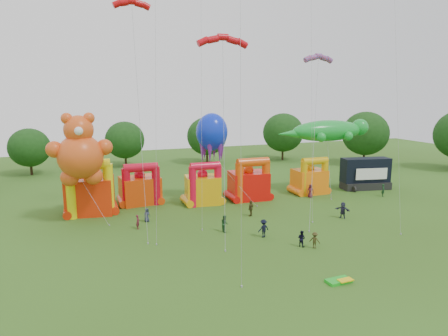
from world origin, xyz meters
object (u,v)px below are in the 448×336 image
object	(u,v)px
bouncy_castle_0	(90,193)
spectator_0	(147,215)
octopus_kite	(225,162)
spectator_4	(251,208)
stage_trailer	(365,174)
bouncy_castle_2	(203,187)
gecko_kite	(328,142)
teddy_bear_kite	(82,160)

from	to	relation	value
bouncy_castle_0	spectator_0	bearing A→B (deg)	-43.19
bouncy_castle_0	octopus_kite	distance (m)	17.52
bouncy_castle_0	spectator_4	xyz separation A→B (m)	(17.97, -7.60, -1.65)
stage_trailer	spectator_0	distance (m)	34.59
bouncy_castle_2	gecko_kite	world-z (taller)	gecko_kite
bouncy_castle_0	stage_trailer	size ratio (longest dim) A/B	0.90
gecko_kite	teddy_bear_kite	bearing A→B (deg)	-175.34
teddy_bear_kite	bouncy_castle_2	bearing A→B (deg)	11.61
bouncy_castle_2	spectator_4	size ratio (longest dim) A/B	3.02
stage_trailer	octopus_kite	size ratio (longest dim) A/B	0.64
octopus_kite	bouncy_castle_0	bearing A→B (deg)	178.48
bouncy_castle_0	teddy_bear_kite	distance (m)	5.85
teddy_bear_kite	gecko_kite	size ratio (longest dim) A/B	0.83
bouncy_castle_0	stage_trailer	bearing A→B (deg)	-1.14
bouncy_castle_2	stage_trailer	xyz separation A→B (m)	(25.95, -0.31, 0.08)
octopus_kite	spectator_0	size ratio (longest dim) A/B	7.50
octopus_kite	spectator_4	distance (m)	8.48
gecko_kite	spectator_0	bearing A→B (deg)	-170.07
bouncy_castle_0	spectator_0	distance (m)	8.30
spectator_4	spectator_0	bearing A→B (deg)	-48.41
gecko_kite	bouncy_castle_0	bearing A→B (deg)	178.66
spectator_4	octopus_kite	bearing A→B (deg)	-123.17
bouncy_castle_0	bouncy_castle_2	xyz separation A→B (m)	(14.18, -0.48, -0.39)
bouncy_castle_0	spectator_0	world-z (taller)	bouncy_castle_0
bouncy_castle_0	gecko_kite	size ratio (longest dim) A/B	0.46
gecko_kite	spectator_0	world-z (taller)	gecko_kite
bouncy_castle_0	teddy_bear_kite	world-z (taller)	teddy_bear_kite
bouncy_castle_2	spectator_4	world-z (taller)	bouncy_castle_2
stage_trailer	spectator_0	bearing A→B (deg)	-172.11
stage_trailer	gecko_kite	size ratio (longest dim) A/B	0.51
bouncy_castle_2	bouncy_castle_0	bearing A→B (deg)	178.04
stage_trailer	spectator_0	world-z (taller)	stage_trailer
octopus_kite	spectator_4	bearing A→B (deg)	-84.44
teddy_bear_kite	spectator_0	world-z (taller)	teddy_bear_kite
spectator_0	bouncy_castle_2	bearing A→B (deg)	10.32
stage_trailer	gecko_kite	xyz separation A→B (m)	(-7.00, 0.02, 5.16)
bouncy_castle_0	stage_trailer	distance (m)	40.14
bouncy_castle_2	teddy_bear_kite	world-z (taller)	teddy_bear_kite
octopus_kite	spectator_0	distance (m)	13.31
octopus_kite	teddy_bear_kite	bearing A→B (deg)	-170.27
teddy_bear_kite	spectator_0	size ratio (longest dim) A/B	7.84
bouncy_castle_2	stage_trailer	world-z (taller)	bouncy_castle_2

